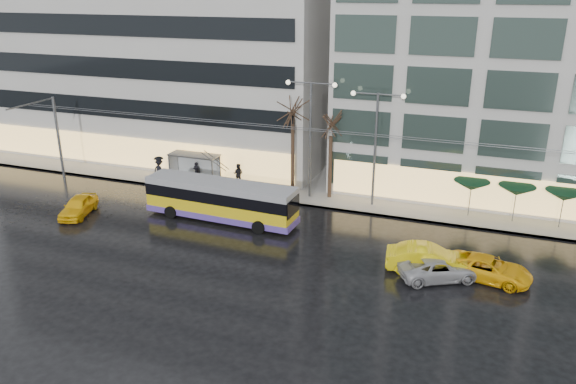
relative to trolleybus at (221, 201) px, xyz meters
The scene contains 22 objects.
ground 5.37m from the trolleybus, 60.12° to the right, with size 140.00×140.00×0.00m, color black.
sidewalk 10.63m from the trolleybus, 64.25° to the left, with size 80.00×10.00×0.15m, color gray.
kerb 6.59m from the trolleybus, 44.80° to the left, with size 80.00×0.10×0.15m, color slate.
building_left 22.03m from the trolleybus, 132.77° to the left, with size 34.00×14.00×22.00m, color #ACA9A5.
building_right 28.33m from the trolleybus, 33.90° to the left, with size 32.00×14.00×25.00m, color #ACA9A5.
trolleybus is the anchor object (origin of this frame).
catenary 5.73m from the trolleybus, 43.82° to the left, with size 42.24×5.12×7.00m.
bus_shelter 8.50m from the trolleybus, 133.13° to the left, with size 4.20×1.60×2.51m.
street_lamp_near 9.05m from the trolleybus, 53.97° to the left, with size 3.96×0.36×9.03m.
street_lamp_far 12.26m from the trolleybus, 33.33° to the left, with size 3.96×0.36×8.53m.
tree_a 9.17m from the trolleybus, 64.62° to the left, with size 3.20×3.20×8.40m.
tree_b 10.34m from the trolleybus, 47.77° to the left, with size 3.20×3.20×7.70m.
parasol_a 17.84m from the trolleybus, 21.41° to the left, with size 2.50×2.50×2.65m.
parasol_b 20.66m from the trolleybus, 18.37° to the left, with size 2.50×2.50×2.65m.
parasol_c 23.53m from the trolleybus, 16.06° to the left, with size 2.50×2.50×2.65m.
taxi_a 10.58m from the trolleybus, 164.59° to the right, with size 1.65×4.10×1.40m, color yellow.
taxi_b 15.11m from the trolleybus, 10.75° to the right, with size 1.70×4.86×1.60m, color #DBC10B.
taxi_c 18.37m from the trolleybus, ahead, with size 2.21×4.80×1.33m, color yellow.
sedan_silver 15.94m from the trolleybus, 12.55° to the right, with size 2.13×4.62×1.28m, color #A3A3A7.
pedestrian_a 8.50m from the trolleybus, 130.52° to the left, with size 0.99×1.01×2.19m.
pedestrian_b 7.31m from the trolleybus, 105.29° to the left, with size 0.91×0.74×1.76m.
pedestrian_c 10.34m from the trolleybus, 146.82° to the left, with size 1.30×0.98×2.11m.
Camera 1 is at (14.65, -28.67, 15.87)m, focal length 35.00 mm.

